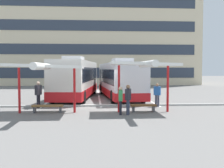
# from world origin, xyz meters

# --- Properties ---
(ground_plane) EXTENTS (160.00, 160.00, 0.00)m
(ground_plane) POSITION_xyz_m (0.00, 0.00, 0.00)
(ground_plane) COLOR slate
(terminal_building) EXTENTS (33.73, 12.08, 24.59)m
(terminal_building) POSITION_xyz_m (0.03, 28.92, 10.94)
(terminal_building) COLOR beige
(terminal_building) RESTS_ON ground
(coach_bus_0) EXTENTS (3.73, 11.47, 3.61)m
(coach_bus_0) POSITION_xyz_m (-2.01, 5.31, 1.68)
(coach_bus_0) COLOR silver
(coach_bus_0) RESTS_ON ground
(coach_bus_1) EXTENTS (3.37, 11.00, 3.44)m
(coach_bus_1) POSITION_xyz_m (1.81, 5.03, 1.60)
(coach_bus_1) COLOR silver
(coach_bus_1) RESTS_ON ground
(lane_stripe_0) EXTENTS (0.16, 14.00, 0.01)m
(lane_stripe_0) POSITION_xyz_m (-4.04, 6.09, 0.00)
(lane_stripe_0) COLOR white
(lane_stripe_0) RESTS_ON ground
(lane_stripe_1) EXTENTS (0.16, 14.00, 0.01)m
(lane_stripe_1) POSITION_xyz_m (0.00, 6.09, 0.00)
(lane_stripe_1) COLOR white
(lane_stripe_1) RESTS_ON ground
(lane_stripe_2) EXTENTS (0.16, 14.00, 0.01)m
(lane_stripe_2) POSITION_xyz_m (4.04, 6.09, 0.00)
(lane_stripe_2) COLOR white
(lane_stripe_2) RESTS_ON ground
(waiting_shelter_0) EXTENTS (4.18, 5.16, 2.88)m
(waiting_shelter_0) POSITION_xyz_m (-3.20, -3.15, 2.67)
(waiting_shelter_0) COLOR red
(waiting_shelter_0) RESTS_ON ground
(bench_0) EXTENTS (1.82, 0.44, 0.45)m
(bench_0) POSITION_xyz_m (-3.20, -2.77, 0.34)
(bench_0) COLOR brown
(bench_0) RESTS_ON ground
(waiting_shelter_1) EXTENTS (3.94, 4.28, 3.02)m
(waiting_shelter_1) POSITION_xyz_m (2.47, -3.20, 2.79)
(waiting_shelter_1) COLOR red
(waiting_shelter_1) RESTS_ON ground
(bench_1) EXTENTS (1.52, 0.43, 0.45)m
(bench_1) POSITION_xyz_m (2.47, -2.93, 0.33)
(bench_1) COLOR brown
(bench_1) RESTS_ON ground
(platform_kerb) EXTENTS (44.00, 0.24, 0.12)m
(platform_kerb) POSITION_xyz_m (0.00, -0.37, 0.06)
(platform_kerb) COLOR #ADADA8
(platform_kerb) RESTS_ON ground
(waiting_passenger_0) EXTENTS (0.39, 0.55, 1.75)m
(waiting_passenger_0) POSITION_xyz_m (-4.13, -0.82, 1.02)
(waiting_passenger_0) COLOR black
(waiting_passenger_0) RESTS_ON ground
(waiting_passenger_1) EXTENTS (0.26, 0.48, 1.59)m
(waiting_passenger_1) POSITION_xyz_m (1.01, -3.83, 0.91)
(waiting_passenger_1) COLOR black
(waiting_passenger_1) RESTS_ON ground
(waiting_passenger_2) EXTENTS (0.40, 0.53, 1.68)m
(waiting_passenger_2) POSITION_xyz_m (1.43, -3.82, 0.98)
(waiting_passenger_2) COLOR #33384C
(waiting_passenger_2) RESTS_ON ground
(waiting_passenger_3) EXTENTS (0.51, 0.39, 1.58)m
(waiting_passenger_3) POSITION_xyz_m (3.84, -0.72, 0.90)
(waiting_passenger_3) COLOR #33384C
(waiting_passenger_3) RESTS_ON ground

